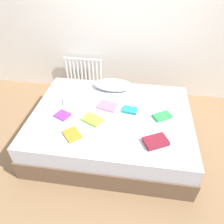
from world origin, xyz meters
TOP-DOWN VIEW (x-y plane):
  - ground_plane at (0.00, 0.00)m, footprint 8.00×8.00m
  - back_wall at (0.00, 1.35)m, footprint 6.00×0.10m
  - bed at (0.00, 0.00)m, footprint 2.00×1.50m
  - radiator at (-0.67, 1.20)m, footprint 0.65×0.04m
  - pillow at (-0.05, 0.55)m, footprint 0.55×0.29m
  - textbook_lime at (-0.21, -0.17)m, footprint 0.28×0.24m
  - textbook_pink at (-0.07, 0.13)m, footprint 0.28×0.25m
  - textbook_maroon at (0.53, -0.42)m, footprint 0.30×0.26m
  - textbook_orange at (-0.37, -0.43)m, footprint 0.25×0.26m
  - textbook_purple at (-0.58, -0.13)m, footprint 0.22×0.21m
  - textbook_green at (0.62, 0.01)m, footprint 0.25×0.22m
  - textbook_white at (-0.55, 0.16)m, footprint 0.27×0.21m
  - textbook_teal at (0.22, 0.08)m, footprint 0.20×0.15m

SIDE VIEW (x-z plane):
  - ground_plane at x=0.00m, z-range 0.00..0.00m
  - bed at x=0.00m, z-range 0.00..0.50m
  - radiator at x=-0.67m, z-range 0.11..0.62m
  - textbook_purple at x=-0.58m, z-range 0.50..0.52m
  - textbook_pink at x=-0.07m, z-range 0.50..0.52m
  - textbook_orange at x=-0.37m, z-range 0.50..0.52m
  - textbook_lime at x=-0.21m, z-range 0.50..0.53m
  - textbook_green at x=0.62m, z-range 0.50..0.54m
  - textbook_teal at x=0.22m, z-range 0.50..0.54m
  - textbook_white at x=-0.55m, z-range 0.50..0.54m
  - textbook_maroon at x=0.53m, z-range 0.50..0.55m
  - pillow at x=-0.05m, z-range 0.50..0.62m
  - back_wall at x=0.00m, z-range 0.00..2.80m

